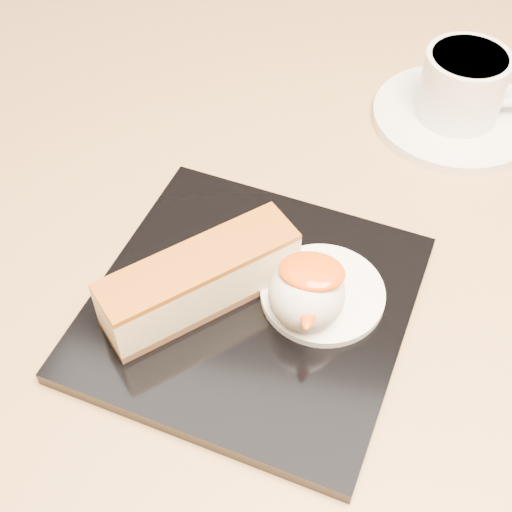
% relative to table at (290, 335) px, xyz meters
% --- Properties ---
extents(table, '(0.80, 0.80, 0.72)m').
position_rel_table_xyz_m(table, '(0.00, 0.00, 0.00)').
color(table, black).
rests_on(table, ground).
extents(dessert_plate, '(0.26, 0.26, 0.01)m').
position_rel_table_xyz_m(dessert_plate, '(-0.02, -0.09, 0.16)').
color(dessert_plate, black).
rests_on(dessert_plate, table).
extents(cheesecake, '(0.13, 0.13, 0.05)m').
position_rel_table_xyz_m(cheesecake, '(-0.06, -0.09, 0.19)').
color(cheesecake, brown).
rests_on(cheesecake, dessert_plate).
extents(cream_smear, '(0.09, 0.09, 0.01)m').
position_rel_table_xyz_m(cream_smear, '(0.03, -0.07, 0.17)').
color(cream_smear, white).
rests_on(cream_smear, dessert_plate).
extents(ice_cream_scoop, '(0.05, 0.05, 0.05)m').
position_rel_table_xyz_m(ice_cream_scoop, '(0.02, -0.09, 0.19)').
color(ice_cream_scoop, white).
rests_on(ice_cream_scoop, cream_smear).
extents(mango_sauce, '(0.04, 0.03, 0.01)m').
position_rel_table_xyz_m(mango_sauce, '(0.02, -0.09, 0.22)').
color(mango_sauce, '#F04A07').
rests_on(mango_sauce, ice_cream_scoop).
extents(mint_sprig, '(0.03, 0.02, 0.00)m').
position_rel_table_xyz_m(mint_sprig, '(-0.00, -0.05, 0.17)').
color(mint_sprig, green).
rests_on(mint_sprig, cream_smear).
extents(saucer, '(0.15, 0.15, 0.01)m').
position_rel_table_xyz_m(saucer, '(0.12, 0.16, 0.16)').
color(saucer, white).
rests_on(saucer, table).
extents(coffee_cup, '(0.10, 0.07, 0.06)m').
position_rel_table_xyz_m(coffee_cup, '(0.12, 0.16, 0.20)').
color(coffee_cup, white).
rests_on(coffee_cup, saucer).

